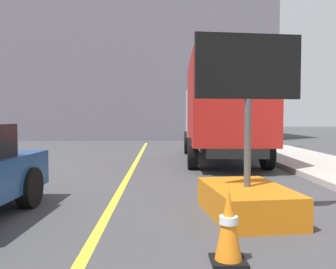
% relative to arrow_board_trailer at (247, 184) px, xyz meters
% --- Properties ---
extents(arrow_board_trailer, '(1.60, 1.92, 2.70)m').
position_rel_arrow_board_trailer_xyz_m(arrow_board_trailer, '(0.00, 0.00, 0.00)').
color(arrow_board_trailer, orange).
rests_on(arrow_board_trailer, ground).
extents(box_truck, '(2.63, 7.03, 3.23)m').
position_rel_arrow_board_trailer_xyz_m(box_truck, '(0.76, 6.79, 1.28)').
color(box_truck, black).
rests_on(box_truck, ground).
extents(highway_guide_sign, '(2.79, 0.21, 5.00)m').
position_rel_arrow_board_trailer_xyz_m(highway_guide_sign, '(3.06, 11.36, 2.94)').
color(highway_guide_sign, gray).
rests_on(highway_guide_sign, ground).
extents(far_building_block, '(18.67, 7.13, 9.95)m').
position_rel_arrow_board_trailer_xyz_m(far_building_block, '(-3.17, 21.06, 4.50)').
color(far_building_block, slate).
rests_on(far_building_block, ground).
extents(traffic_cone_mid_lane, '(0.36, 0.36, 0.77)m').
position_rel_arrow_board_trailer_xyz_m(traffic_cone_mid_lane, '(-0.60, -1.70, -0.10)').
color(traffic_cone_mid_lane, black).
rests_on(traffic_cone_mid_lane, ground).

